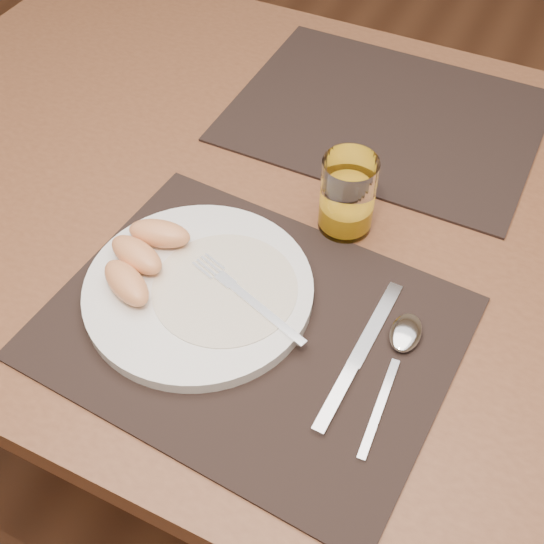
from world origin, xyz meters
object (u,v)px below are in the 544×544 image
(placemat_far, at_px, (385,116))
(fork, at_px, (239,292))
(knife, at_px, (353,366))
(placemat_near, at_px, (250,327))
(juice_glass, at_px, (347,198))
(table, at_px, (310,245))
(spoon, at_px, (402,343))
(plate, at_px, (199,290))

(placemat_far, distance_m, fork, 0.41)
(fork, xyz_separation_m, knife, (0.15, -0.03, -0.02))
(placemat_near, bearing_deg, juice_glass, 79.79)
(placemat_near, xyz_separation_m, placemat_far, (0.01, 0.44, 0.00))
(table, xyz_separation_m, spoon, (0.18, -0.17, 0.09))
(spoon, bearing_deg, placemat_near, -163.23)
(table, height_order, placemat_near, placemat_near)
(fork, xyz_separation_m, spoon, (0.19, 0.02, -0.01))
(knife, distance_m, juice_glass, 0.22)
(table, bearing_deg, plate, -105.53)
(table, xyz_separation_m, placemat_far, (0.02, 0.22, 0.09))
(spoon, bearing_deg, juice_glass, 130.78)
(fork, height_order, spoon, fork)
(placemat_far, xyz_separation_m, fork, (-0.03, -0.41, 0.02))
(plate, bearing_deg, placemat_far, 79.15)
(table, bearing_deg, placemat_near, -85.04)
(juice_glass, bearing_deg, fork, -110.23)
(table, relative_size, spoon, 7.30)
(placemat_near, relative_size, spoon, 2.35)
(table, bearing_deg, juice_glass, -22.09)
(placemat_near, xyz_separation_m, fork, (-0.03, 0.03, 0.02))
(plate, xyz_separation_m, spoon, (0.24, 0.03, -0.00))
(plate, bearing_deg, knife, -4.43)
(placemat_near, distance_m, knife, 0.13)
(knife, bearing_deg, table, 123.25)
(knife, distance_m, spoon, 0.06)
(placemat_far, height_order, knife, knife)
(placemat_near, distance_m, spoon, 0.17)
(spoon, bearing_deg, fork, -173.31)
(placemat_far, distance_m, juice_glass, 0.25)
(table, distance_m, plate, 0.23)
(placemat_far, bearing_deg, table, -96.36)
(knife, bearing_deg, placemat_near, 179.99)
(plate, xyz_separation_m, knife, (0.20, -0.02, -0.01))
(placemat_near, height_order, knife, knife)
(table, bearing_deg, placemat_far, 83.64)
(spoon, height_order, juice_glass, juice_glass)
(plate, relative_size, fork, 1.59)
(table, distance_m, fork, 0.22)
(plate, relative_size, juice_glass, 2.58)
(spoon, bearing_deg, table, 136.96)
(placemat_near, bearing_deg, fork, 135.46)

